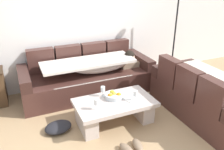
% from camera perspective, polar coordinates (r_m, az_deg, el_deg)
% --- Properties ---
extents(ground_plane, '(14.00, 14.00, 0.00)m').
position_cam_1_polar(ground_plane, '(3.39, 4.32, -15.70)').
color(ground_plane, tan).
extents(back_wall, '(9.00, 0.10, 2.70)m').
position_cam_1_polar(back_wall, '(4.69, -7.78, 13.68)').
color(back_wall, white).
rests_on(back_wall, ground_plane).
extents(couch_along_wall, '(2.45, 0.92, 0.88)m').
position_cam_1_polar(couch_along_wall, '(4.50, -5.57, -0.30)').
color(couch_along_wall, '#452823').
rests_on(couch_along_wall, ground_plane).
extents(couch_near_window, '(0.92, 1.79, 0.88)m').
position_cam_1_polar(couch_near_window, '(4.03, 21.70, -4.89)').
color(couch_near_window, '#452823').
rests_on(couch_near_window, ground_plane).
extents(coffee_table, '(1.20, 0.68, 0.38)m').
position_cam_1_polar(coffee_table, '(3.60, 0.65, -8.35)').
color(coffee_table, beige).
rests_on(coffee_table, ground_plane).
extents(fruit_bowl, '(0.28, 0.28, 0.10)m').
position_cam_1_polar(fruit_bowl, '(3.59, 0.44, -5.06)').
color(fruit_bowl, silver).
rests_on(fruit_bowl, coffee_table).
extents(wine_glass_near_left, '(0.07, 0.07, 0.17)m').
position_cam_1_polar(wine_glass_near_left, '(3.27, -3.88, -6.73)').
color(wine_glass_near_left, silver).
rests_on(wine_glass_near_left, coffee_table).
extents(wine_glass_near_right, '(0.07, 0.07, 0.17)m').
position_cam_1_polar(wine_glass_near_right, '(3.50, 5.77, -4.61)').
color(wine_glass_near_right, silver).
rests_on(wine_glass_near_right, coffee_table).
extents(wine_glass_far_back, '(0.07, 0.07, 0.17)m').
position_cam_1_polar(wine_glass_far_back, '(3.61, -2.25, -3.59)').
color(wine_glass_far_back, silver).
rests_on(wine_glass_far_back, coffee_table).
extents(open_magazine, '(0.33, 0.29, 0.01)m').
position_cam_1_polar(open_magazine, '(3.63, 4.94, -5.50)').
color(open_magazine, white).
rests_on(open_magazine, coffee_table).
extents(floor_lamp, '(0.33, 0.31, 1.95)m').
position_cam_1_polar(floor_lamp, '(5.10, 15.23, 11.20)').
color(floor_lamp, black).
rests_on(floor_lamp, ground_plane).
extents(pair_of_shoes, '(0.34, 0.30, 0.09)m').
position_cam_1_polar(pair_of_shoes, '(3.21, 5.01, -17.31)').
color(pair_of_shoes, '#8C7259').
rests_on(pair_of_shoes, ground_plane).
extents(crumpled_garment, '(0.45, 0.39, 0.12)m').
position_cam_1_polar(crumpled_garment, '(3.61, -13.10, -12.38)').
color(crumpled_garment, '#232328').
rests_on(crumpled_garment, ground_plane).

